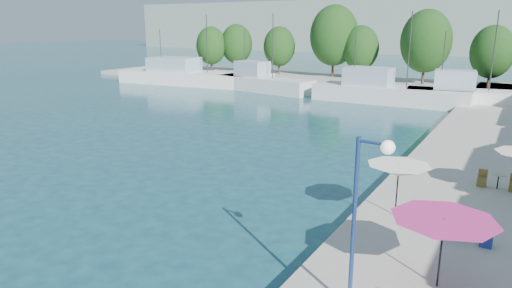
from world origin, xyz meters
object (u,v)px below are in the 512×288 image
Objects in this scene: trawler_03 at (386,93)px; umbrella_pink at (443,227)px; trawler_01 at (191,77)px; street_lamp at (367,195)px; trawler_04 at (470,97)px; umbrella_white at (399,171)px; trawler_02 at (262,83)px.

trawler_03 is 5.35× the size of umbrella_pink.
trawler_01 is 4.63× the size of street_lamp.
trawler_04 reaches higher than street_lamp.
street_lamp is at bearing -83.28° from umbrella_white.
umbrella_white is (9.22, -32.23, 1.51)m from trawler_03.
trawler_02 is at bearing 176.82° from trawler_03.
trawler_03 is 3.35× the size of street_lamp.
trawler_03 is 33.56m from umbrella_white.
umbrella_white reaches higher than umbrella_pink.
trawler_04 is 33.87m from umbrella_white.
trawler_04 is (24.76, 0.69, 0.00)m from trawler_02.
street_lamp is at bearing -46.97° from trawler_02.
street_lamp is (38.97, -41.31, 3.02)m from trawler_01.
trawler_03 is 38.86m from umbrella_pink.
trawler_02 is (12.49, -0.90, 0.00)m from trawler_01.
street_lamp reaches higher than umbrella_pink.
trawler_04 is (37.26, -0.20, 0.00)m from trawler_01.
umbrella_white is at bearing -42.49° from trawler_02.
umbrella_pink is 3.34m from street_lamp.
trawler_02 is 47.24m from umbrella_pink.
trawler_03 is (16.40, -0.90, -0.00)m from trawler_02.
street_lamp is (26.48, -40.42, 3.02)m from trawler_02.
trawler_02 is 4.49× the size of umbrella_pink.
trawler_01 is 28.95m from trawler_03.
trawler_03 is at bearing -177.97° from trawler_04.
street_lamp reaches higher than umbrella_white.
trawler_03 is at bearing -9.28° from trawler_01.
umbrella_white is (-2.50, 4.79, 0.00)m from umbrella_pink.
trawler_03 is 8.51m from trawler_04.
trawler_02 reaches higher than umbrella_pink.
trawler_01 is 1.70× the size of trawler_04.
umbrella_white is 7.49m from street_lamp.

